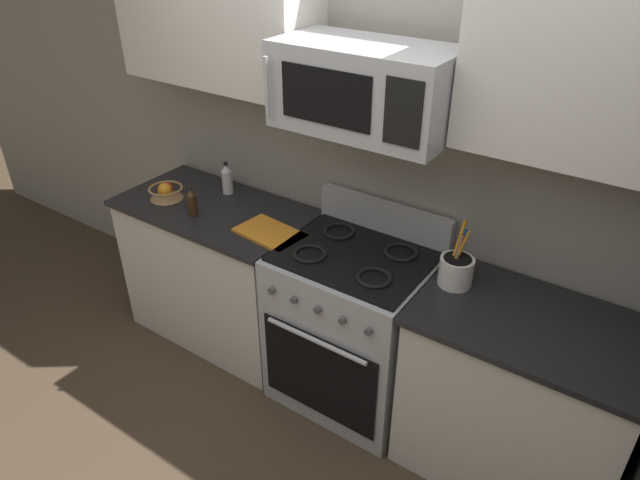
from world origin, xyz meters
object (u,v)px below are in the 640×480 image
microwave (365,88)px  utensil_crock (456,270)px  fruit_basket (166,192)px  cutting_board (270,233)px  range_oven (353,325)px  bottle_soy (192,203)px  bottle_vinegar (227,179)px

microwave → utensil_crock: microwave is taller
fruit_basket → cutting_board: size_ratio=0.56×
fruit_basket → utensil_crock: bearing=4.8°
range_oven → fruit_basket: bearing=-176.2°
microwave → fruit_basket: (-1.26, -0.11, -0.80)m
microwave → bottle_soy: (-0.98, -0.17, -0.76)m
range_oven → bottle_vinegar: 1.15m
bottle_soy → range_oven: bearing=8.4°
bottle_vinegar → microwave: bearing=-8.4°
cutting_board → bottle_vinegar: (-0.52, 0.25, 0.08)m
fruit_basket → bottle_soy: (0.28, -0.06, 0.04)m
fruit_basket → bottle_soy: size_ratio=1.15×
fruit_basket → bottle_soy: 0.29m
utensil_crock → bottle_vinegar: bearing=175.7°
range_oven → fruit_basket: (-1.26, -0.08, 0.48)m
fruit_basket → microwave: bearing=5.0°
range_oven → cutting_board: bearing=-172.0°
microwave → utensil_crock: size_ratio=2.46×
bottle_soy → bottle_vinegar: bearing=95.3°
cutting_board → bottle_vinegar: bearing=154.7°
range_oven → microwave: (-0.00, 0.03, 1.28)m
fruit_basket → bottle_soy: bottle_soy is taller
utensil_crock → fruit_basket: size_ratio=1.58×
microwave → fruit_basket: bearing=-175.0°
utensil_crock → cutting_board: bearing=-172.3°
utensil_crock → fruit_basket: 1.76m
microwave → bottle_vinegar: (-1.01, 0.15, -0.75)m
range_oven → bottle_vinegar: bearing=170.0°
fruit_basket → bottle_soy: bearing=-12.3°
range_oven → bottle_vinegar: size_ratio=5.56×
range_oven → cutting_board: 0.66m
utensil_crock → cutting_board: (-0.98, -0.13, -0.07)m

